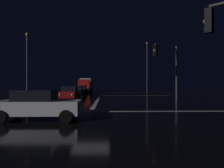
{
  "coord_description": "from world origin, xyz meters",
  "views": [
    {
      "loc": [
        1.09,
        -14.95,
        1.9
      ],
      "look_at": [
        1.7,
        11.8,
        1.85
      ],
      "focal_mm": 35.23,
      "sensor_mm": 36.0,
      "label": 1
    }
  ],
  "objects": [
    {
      "name": "box_truck",
      "position": [
        -3.73,
        35.06,
        1.71
      ],
      "size": [
        2.68,
        8.28,
        3.08
      ],
      "color": "red",
      "rests_on": "ground"
    },
    {
      "name": "traffic_signal_ne",
      "position": [
        7.3,
        7.3,
        4.11
      ],
      "size": [
        3.27,
        3.27,
        5.94
      ],
      "color": "#4C4C51",
      "rests_on": "ground"
    },
    {
      "name": "centre_line_ns",
      "position": [
        0.0,
        19.8,
        0.0
      ],
      "size": [
        22.0,
        0.15,
        0.01
      ],
      "color": "yellow",
      "rests_on": "ground"
    },
    {
      "name": "sedan_black",
      "position": [
        -3.32,
        16.97,
        0.8
      ],
      "size": [
        2.02,
        4.33,
        1.57
      ],
      "color": "black",
      "rests_on": "ground"
    },
    {
      "name": "ground",
      "position": [
        0.0,
        0.0,
        -0.05
      ],
      "size": [
        120.0,
        120.0,
        0.1
      ],
      "primitive_type": "cube",
      "color": "black"
    },
    {
      "name": "stop_line_north",
      "position": [
        0.0,
        8.2,
        0.0
      ],
      "size": [
        0.35,
        14.04,
        0.01
      ],
      "color": "white",
      "rests_on": "ground"
    },
    {
      "name": "streetlamp_right_far",
      "position": [
        9.3,
        29.8,
        5.91
      ],
      "size": [
        0.44,
        0.44,
        10.4
      ],
      "color": "#424247",
      "rests_on": "ground"
    },
    {
      "name": "sedan_gray",
      "position": [
        -3.48,
        22.61,
        0.8
      ],
      "size": [
        2.02,
        4.33,
        1.57
      ],
      "color": "slate",
      "rests_on": "ground"
    },
    {
      "name": "sedan_red",
      "position": [
        -3.26,
        10.58,
        0.8
      ],
      "size": [
        2.02,
        4.33,
        1.57
      ],
      "color": "maroon",
      "rests_on": "ground"
    },
    {
      "name": "crosswalk_bar_east",
      "position": [
        8.3,
        0.0,
        0.0
      ],
      "size": [
        14.04,
        0.4,
        0.01
      ],
      "color": "white",
      "rests_on": "ground"
    },
    {
      "name": "sedan_white_crossing",
      "position": [
        -2.47,
        -3.51,
        0.8
      ],
      "size": [
        4.33,
        2.02,
        1.57
      ],
      "color": "silver",
      "rests_on": "ground"
    },
    {
      "name": "streetlamp_left_near",
      "position": [
        -9.3,
        13.8,
        4.93
      ],
      "size": [
        0.44,
        0.44,
        8.5
      ],
      "color": "#424247",
      "rests_on": "ground"
    },
    {
      "name": "sedan_orange",
      "position": [
        -3.67,
        28.13,
        0.8
      ],
      "size": [
        2.02,
        4.33,
        1.57
      ],
      "color": "#C66014",
      "rests_on": "ground"
    }
  ]
}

